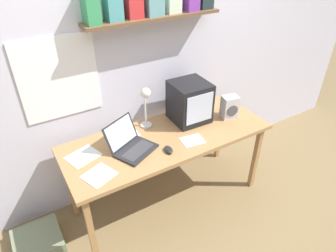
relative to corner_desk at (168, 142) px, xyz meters
The scene contains 14 objects.
ground_plane 0.69m from the corner_desk, ahead, with size 12.00×12.00×0.00m, color olive.
back_wall 0.76m from the corner_desk, 90.19° to the left, with size 5.60×0.24×2.60m.
corner_desk is the anchor object (origin of this frame).
crt_monitor 0.41m from the corner_desk, 23.17° to the left, with size 0.33×0.33×0.36m.
laptop 0.37m from the corner_desk, behind, with size 0.41×0.41×0.22m.
desk_lamp 0.41m from the corner_desk, 116.72° to the left, with size 0.11×0.15×0.40m.
juice_glass 0.63m from the corner_desk, 20.37° to the left, with size 0.07×0.07×0.14m.
space_heater 0.66m from the corner_desk, ahead, with size 0.16×0.13×0.21m.
computer_mouse 0.22m from the corner_desk, 119.80° to the right, with size 0.07×0.11×0.03m.
loose_paper_near_monitor 0.36m from the corner_desk, 144.79° to the left, with size 0.19×0.17×0.00m.
open_notebook 0.22m from the corner_desk, 49.56° to the right, with size 0.20×0.17×0.00m.
printed_handout 0.70m from the corner_desk, 166.27° to the right, with size 0.26×0.25×0.00m.
loose_paper_near_laptop 0.71m from the corner_desk, behind, with size 0.28×0.25×0.00m.
floor_cushion 1.35m from the corner_desk, behind, with size 0.37×0.37×0.13m.
Camera 1 is at (-1.06, -1.78, 2.23)m, focal length 32.00 mm.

